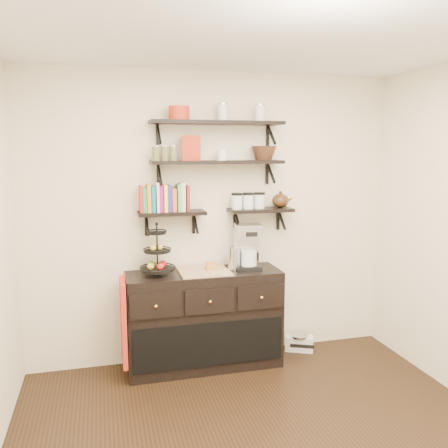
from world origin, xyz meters
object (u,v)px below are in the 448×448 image
fruit_stand (158,258)px  coffee_maker (247,247)px  radio (299,342)px  sideboard (204,319)px

fruit_stand → coffee_maker: size_ratio=1.06×
fruit_stand → radio: 1.71m
coffee_maker → sideboard: bearing=-168.8°
fruit_stand → radio: size_ratio=1.47×
radio → sideboard: bearing=-150.2°
coffee_maker → radio: size_ratio=1.38×
radio → coffee_maker: bearing=-149.3°
fruit_stand → coffee_maker: bearing=1.8°
coffee_maker → radio: (0.58, 0.06, -1.02)m
fruit_stand → radio: (1.41, 0.09, -0.97)m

